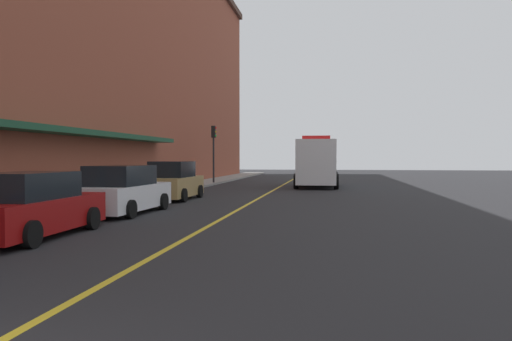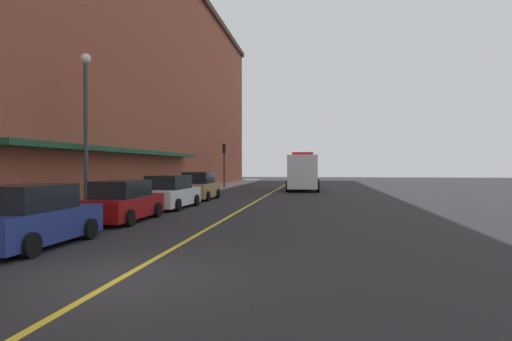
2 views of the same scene
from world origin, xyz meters
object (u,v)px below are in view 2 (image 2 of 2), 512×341
Objects in this scene: street_lamp_left at (86,116)px; parked_car_2 at (170,193)px; parking_meter_0 at (182,183)px; parking_meter_2 at (162,186)px; box_truck at (303,173)px; parked_car_1 at (124,202)px; parked_car_0 at (31,218)px; traffic_light_near at (224,157)px; parking_meter_1 at (109,193)px; parked_car_3 at (200,187)px.

parked_car_2 is at bearing 67.37° from street_lamp_left.
parking_meter_2 is (0.00, -3.76, 0.00)m from parking_meter_0.
parked_car_1 is at bearing -16.00° from box_truck.
parked_car_2 is (0.07, 11.32, 0.00)m from parked_car_0.
parked_car_1 is at bearing -178.65° from parked_car_2.
parked_car_1 is 5.58m from parked_car_2.
parked_car_2 is 0.64× the size of box_truck.
parked_car_0 is 31.34m from traffic_light_near.
parking_meter_1 is at bearing -90.00° from parking_meter_0.
box_truck is at bearing -28.64° from parked_car_3.
parked_car_1 is at bearing -83.31° from parking_meter_0.
box_truck is at bearing 62.53° from parking_meter_2.
street_lamp_left is (-8.53, -22.88, 2.76)m from box_truck.
parked_car_1 is at bearing -80.32° from parking_meter_2.
parked_car_2 is at bearing -77.41° from parking_meter_0.
traffic_light_near is at bearing 89.74° from parking_meter_0.
parked_car_2 is 19.12m from box_truck.
traffic_light_near is at bearing 2.53° from parked_car_0.
street_lamp_left is (-0.60, -7.63, 3.34)m from parking_meter_2.
traffic_light_near reaches higher than parked_car_0.
parked_car_3 is 13.57m from box_truck.
box_truck is 13.97m from parking_meter_0.
street_lamp_left reaches higher than traffic_light_near.
parked_car_1 reaches higher than parking_meter_1.
parked_car_2 reaches higher than parking_meter_1.
parked_car_3 is (-0.02, 17.44, 0.05)m from parked_car_0.
box_truck reaches higher than parking_meter_2.
traffic_light_near reaches higher than parked_car_1.
street_lamp_left is at bearing -91.53° from traffic_light_near.
box_truck is (6.51, 23.55, 0.85)m from parked_car_1.
parked_car_3 is (-0.09, 6.12, 0.04)m from parked_car_2.
parked_car_1 is 2.12m from parking_meter_1.
parked_car_3 reaches higher than parking_meter_1.
parked_car_0 is 30.02m from box_truck.
box_truck is 24.57m from street_lamp_left.
parked_car_2 is 6.12m from parked_car_3.
parking_meter_2 is at bearing 29.74° from parked_car_2.
parking_meter_1 is (-1.36, -10.15, 0.20)m from parked_car_3.
parked_car_0 is 11.32m from parked_car_2.
parking_meter_0 is 0.31× the size of traffic_light_near.
box_truck is at bearing 55.39° from parking_meter_0.
parked_car_2 is at bearing -61.94° from parking_meter_2.
parking_meter_2 is (-1.36, -3.41, 0.20)m from parked_car_3.
parked_car_0 is 0.91× the size of parked_car_2.
parking_meter_1 is at bearing 172.72° from parked_car_3.
street_lamp_left is (-2.02, 0.67, 3.61)m from parked_car_1.
traffic_light_near reaches higher than parking_meter_0.
parked_car_2 is at bearing -20.37° from box_truck.
parked_car_1 is 3.67× the size of parking_meter_1.
parking_meter_2 is at bearing -28.01° from box_truck.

